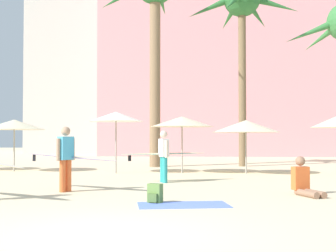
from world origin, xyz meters
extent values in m
plane|color=beige|center=(0.00, 0.00, 0.00)|extent=(120.00, 120.00, 0.00)
cube|color=pink|center=(4.40, 33.19, 8.98)|extent=(23.50, 9.77, 17.96)
cube|color=#BCB7AD|center=(-7.56, 39.54, 11.53)|extent=(16.09, 11.97, 23.06)
cylinder|color=brown|center=(3.12, 16.67, 4.25)|extent=(0.38, 0.38, 8.51)
cone|color=#2D6B33|center=(4.78, 16.73, 8.14)|extent=(2.51, 0.50, 1.13)
cone|color=#2D6B33|center=(3.95, 18.07, 8.04)|extent=(1.62, 2.33, 1.31)
cone|color=#2D6B33|center=(2.58, 18.21, 8.04)|extent=(1.21, 2.46, 1.31)
cone|color=#2D6B33|center=(1.54, 16.43, 8.00)|extent=(2.47, 0.77, 1.39)
cone|color=#2D6B33|center=(2.61, 15.20, 7.90)|extent=(1.16, 2.38, 1.56)
cone|color=#387A3D|center=(7.75, 19.73, 7.06)|extent=(1.79, 2.80, 1.36)
cone|color=#387A3D|center=(6.79, 17.82, 6.97)|extent=(2.93, 0.79, 1.53)
cylinder|color=#896B4C|center=(-1.21, 15.88, 4.56)|extent=(0.53, 0.53, 9.13)
cone|color=#2D6B33|center=(-1.09, 17.57, 8.74)|extent=(0.64, 2.53, 1.21)
cylinder|color=gray|center=(-6.76, 12.15, 1.10)|extent=(0.06, 0.06, 2.20)
cone|color=beige|center=(-6.76, 12.15, 1.98)|extent=(2.58, 2.58, 0.43)
cylinder|color=gray|center=(0.39, 11.93, 1.14)|extent=(0.06, 0.06, 2.29)
cone|color=beige|center=(0.39, 11.93, 2.08)|extent=(2.55, 2.55, 0.42)
cylinder|color=gray|center=(2.92, 11.70, 1.06)|extent=(0.06, 0.06, 2.12)
cone|color=beige|center=(2.92, 11.70, 1.88)|extent=(2.66, 2.66, 0.48)
cylinder|color=gray|center=(-2.26, 11.59, 1.24)|extent=(0.06, 0.06, 2.47)
cone|color=white|center=(-2.26, 11.59, 2.28)|extent=(2.19, 2.19, 0.39)
cube|color=#6684E0|center=(0.98, 3.14, 0.01)|extent=(2.05, 1.34, 0.01)
cube|color=olive|center=(0.36, 3.39, 0.21)|extent=(0.34, 0.27, 0.42)
cube|color=#506C34|center=(0.31, 3.28, 0.13)|extent=(0.22, 0.13, 0.18)
cylinder|color=orange|center=(-2.19, 5.31, 0.42)|extent=(0.22, 0.22, 0.84)
cylinder|color=orange|center=(-2.29, 5.14, 0.42)|extent=(0.22, 0.22, 0.84)
cube|color=#4CB2DB|center=(-2.24, 5.23, 1.14)|extent=(0.39, 0.46, 0.61)
sphere|color=tan|center=(-2.24, 5.23, 1.59)|extent=(0.33, 0.33, 0.24)
cylinder|color=tan|center=(-2.11, 5.44, 1.11)|extent=(0.14, 0.14, 0.58)
cylinder|color=tan|center=(-2.37, 5.01, 1.11)|extent=(0.14, 0.14, 0.58)
ellipsoid|color=beige|center=(-2.24, 5.53, 0.90)|extent=(3.01, 1.47, 0.20)
ellipsoid|color=#401796|center=(-2.24, 5.53, 0.90)|extent=(3.03, 1.49, 0.18)
cube|color=black|center=(-3.40, 5.99, 0.85)|extent=(0.11, 0.06, 0.18)
cylinder|color=#936B51|center=(4.02, 4.85, 0.08)|extent=(0.46, 0.84, 0.16)
cylinder|color=#936B51|center=(3.83, 4.78, 0.08)|extent=(0.46, 0.84, 0.16)
cube|color=orange|center=(3.77, 5.21, 0.41)|extent=(0.45, 0.35, 0.57)
sphere|color=#936B51|center=(3.77, 5.21, 0.83)|extent=(0.31, 0.31, 0.24)
cylinder|color=teal|center=(0.01, 8.05, 0.41)|extent=(0.22, 0.22, 0.82)
cylinder|color=teal|center=(0.11, 7.87, 0.41)|extent=(0.22, 0.22, 0.82)
cube|color=white|center=(0.06, 7.96, 1.10)|extent=(0.38, 0.46, 0.57)
sphere|color=beige|center=(0.06, 7.96, 1.53)|extent=(0.32, 0.32, 0.24)
cylinder|color=beige|center=(-0.05, 8.18, 1.07)|extent=(0.13, 0.13, 0.54)
cylinder|color=beige|center=(0.17, 7.74, 1.07)|extent=(0.13, 0.13, 0.54)
ellipsoid|color=beige|center=(0.06, 8.26, 0.90)|extent=(2.80, 1.44, 0.08)
ellipsoid|color=#3B88CF|center=(0.06, 8.26, 0.90)|extent=(2.82, 1.47, 0.06)
cube|color=black|center=(-1.01, 7.80, 0.77)|extent=(0.10, 0.05, 0.18)
camera|label=1|loc=(1.57, -6.36, 1.40)|focal=48.53mm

